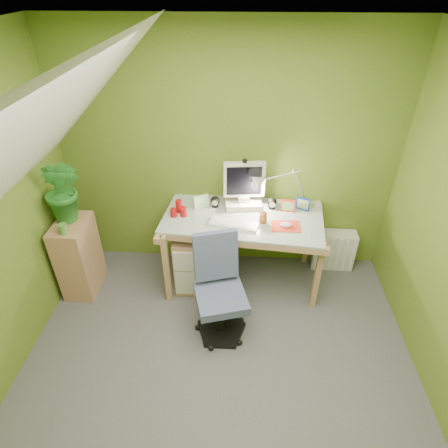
# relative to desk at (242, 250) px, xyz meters

# --- Properties ---
(floor) EXTENTS (3.20, 3.20, 0.01)m
(floor) POSITION_rel_desk_xyz_m (-0.16, -1.23, -0.40)
(floor) COLOR #505055
(floor) RESTS_ON ground
(ceiling) EXTENTS (3.20, 3.20, 0.01)m
(ceiling) POSITION_rel_desk_xyz_m (-0.16, -1.23, 2.01)
(ceiling) COLOR white
(ceiling) RESTS_ON wall_back
(wall_back) EXTENTS (3.20, 0.01, 2.40)m
(wall_back) POSITION_rel_desk_xyz_m (-0.16, 0.37, 0.81)
(wall_back) COLOR #5C7825
(wall_back) RESTS_ON floor
(slope_ceiling) EXTENTS (1.10, 3.20, 1.10)m
(slope_ceiling) POSITION_rel_desk_xyz_m (-1.16, -1.23, 1.46)
(slope_ceiling) COLOR white
(slope_ceiling) RESTS_ON wall_left
(desk) EXTENTS (1.53, 0.88, 0.78)m
(desk) POSITION_rel_desk_xyz_m (0.00, 0.00, 0.00)
(desk) COLOR tan
(desk) RESTS_ON floor
(monitor) EXTENTS (0.42, 0.27, 0.55)m
(monitor) POSITION_rel_desk_xyz_m (0.00, 0.18, 0.67)
(monitor) COLOR beige
(monitor) RESTS_ON desk
(speaker_left) EXTENTS (0.10, 0.10, 0.11)m
(speaker_left) POSITION_rel_desk_xyz_m (-0.27, 0.16, 0.45)
(speaker_left) COLOR black
(speaker_left) RESTS_ON desk
(speaker_right) EXTENTS (0.11, 0.11, 0.11)m
(speaker_right) POSITION_rel_desk_xyz_m (0.27, 0.16, 0.45)
(speaker_right) COLOR black
(speaker_right) RESTS_ON desk
(keyboard) EXTENTS (0.46, 0.23, 0.02)m
(keyboard) POSITION_rel_desk_xyz_m (-0.08, -0.14, 0.40)
(keyboard) COLOR white
(keyboard) RESTS_ON desk
(mousepad) EXTENTS (0.25, 0.18, 0.01)m
(mousepad) POSITION_rel_desk_xyz_m (0.38, -0.14, 0.39)
(mousepad) COLOR red
(mousepad) RESTS_ON desk
(mouse) EXTENTS (0.12, 0.08, 0.04)m
(mouse) POSITION_rel_desk_xyz_m (0.38, -0.14, 0.41)
(mouse) COLOR white
(mouse) RESTS_ON mousepad
(amber_tumbler) EXTENTS (0.08, 0.08, 0.09)m
(amber_tumbler) POSITION_rel_desk_xyz_m (0.18, -0.08, 0.44)
(amber_tumbler) COLOR brown
(amber_tumbler) RESTS_ON desk
(candle_cluster) EXTENTS (0.17, 0.15, 0.12)m
(candle_cluster) POSITION_rel_desk_xyz_m (-0.60, 0.01, 0.45)
(candle_cluster) COLOR #AF1012
(candle_cluster) RESTS_ON desk
(photo_frame_red) EXTENTS (0.14, 0.04, 0.12)m
(photo_frame_red) POSITION_rel_desk_xyz_m (0.42, 0.12, 0.45)
(photo_frame_red) COLOR red
(photo_frame_red) RESTS_ON desk
(photo_frame_blue) EXTENTS (0.13, 0.08, 0.12)m
(photo_frame_blue) POSITION_rel_desk_xyz_m (0.56, 0.16, 0.45)
(photo_frame_blue) COLOR #162C98
(photo_frame_blue) RESTS_ON desk
(photo_frame_green) EXTENTS (0.14, 0.09, 0.13)m
(photo_frame_green) POSITION_rel_desk_xyz_m (-0.40, 0.14, 0.45)
(photo_frame_green) COLOR #B3DD98
(photo_frame_green) RESTS_ON desk
(desk_lamp) EXTENTS (0.56, 0.24, 0.60)m
(desk_lamp) POSITION_rel_desk_xyz_m (0.45, 0.18, 0.69)
(desk_lamp) COLOR silver
(desk_lamp) RESTS_ON desk
(side_ledge) EXTENTS (0.29, 0.44, 0.78)m
(side_ledge) POSITION_rel_desk_xyz_m (-1.56, -0.19, -0.00)
(side_ledge) COLOR #AE785B
(side_ledge) RESTS_ON floor
(potted_plant) EXTENTS (0.40, 0.35, 0.62)m
(potted_plant) POSITION_rel_desk_xyz_m (-1.56, -0.14, 0.70)
(potted_plant) COLOR #287928
(potted_plant) RESTS_ON side_ledge
(green_cup) EXTENTS (0.09, 0.09, 0.09)m
(green_cup) POSITION_rel_desk_xyz_m (-1.54, -0.34, 0.43)
(green_cup) COLOR #52923D
(green_cup) RESTS_ON side_ledge
(task_chair) EXTENTS (0.57, 0.57, 0.83)m
(task_chair) POSITION_rel_desk_xyz_m (-0.16, -0.69, 0.03)
(task_chair) COLOR #454F71
(task_chair) RESTS_ON floor
(radiator) EXTENTS (0.43, 0.18, 0.43)m
(radiator) POSITION_rel_desk_xyz_m (0.97, 0.27, -0.18)
(radiator) COLOR silver
(radiator) RESTS_ON floor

